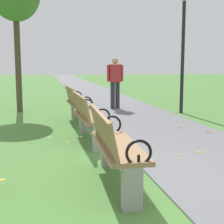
{
  "coord_description": "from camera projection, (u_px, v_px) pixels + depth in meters",
  "views": [
    {
      "loc": [
        -1.31,
        -3.63,
        1.45
      ],
      "look_at": [
        -0.05,
        2.4,
        0.55
      ],
      "focal_mm": 53.22,
      "sensor_mm": 36.0,
      "label": 1
    }
  ],
  "objects": [
    {
      "name": "ground_plane",
      "position": [
        157.0,
        185.0,
        3.99
      ],
      "size": [
        80.0,
        80.0,
        0.0
      ],
      "primitive_type": "plane",
      "color": "#4C7F38"
    },
    {
      "name": "pedestrian_walking",
      "position": [
        115.0,
        80.0,
        10.54
      ],
      "size": [
        0.53,
        0.23,
        1.62
      ],
      "color": "#2D2D38",
      "rests_on": "paved_walkway"
    },
    {
      "name": "park_bench_3",
      "position": [
        77.0,
        103.0,
        8.15
      ],
      "size": [
        0.53,
        1.62,
        0.9
      ],
      "color": "#93704C",
      "rests_on": "ground"
    },
    {
      "name": "scattered_leaves",
      "position": [
        152.0,
        140.0,
        6.32
      ],
      "size": [
        4.21,
        8.78,
        0.02
      ],
      "color": "#93511E",
      "rests_on": "ground"
    },
    {
      "name": "lamp_post",
      "position": [
        183.0,
        34.0,
        9.52
      ],
      "size": [
        0.28,
        0.28,
        3.48
      ],
      "color": "black",
      "rests_on": "ground"
    },
    {
      "name": "paved_walkway",
      "position": [
        82.0,
        86.0,
        21.66
      ],
      "size": [
        2.39,
        44.0,
        0.02
      ],
      "primitive_type": "cube",
      "color": "slate",
      "rests_on": "ground"
    },
    {
      "name": "park_bench_2",
      "position": [
        88.0,
        116.0,
        6.17
      ],
      "size": [
        0.52,
        1.61,
        0.9
      ],
      "color": "#93704C",
      "rests_on": "ground"
    },
    {
      "name": "park_bench_1",
      "position": [
        114.0,
        145.0,
        3.96
      ],
      "size": [
        0.53,
        1.62,
        0.9
      ],
      "color": "#93704C",
      "rests_on": "ground"
    }
  ]
}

